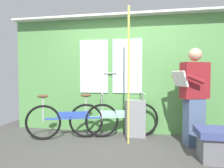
{
  "coord_description": "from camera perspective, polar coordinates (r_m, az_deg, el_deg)",
  "views": [
    {
      "loc": [
        0.54,
        -2.77,
        1.19
      ],
      "look_at": [
        -0.08,
        0.7,
        1.03
      ],
      "focal_mm": 31.15,
      "sensor_mm": 36.0,
      "label": 1
    }
  ],
  "objects": [
    {
      "name": "bench_seat_corner",
      "position": [
        3.17,
        29.82,
        -15.14
      ],
      "size": [
        0.7,
        0.44,
        0.45
      ],
      "color": "#3D477F",
      "rests_on": "ground_plane"
    },
    {
      "name": "handrail_pole",
      "position": [
        3.34,
        4.87,
        2.48
      ],
      "size": [
        0.04,
        0.04,
        2.36
      ],
      "primitive_type": "cylinder",
      "color": "#C6C14C",
      "rests_on": "ground_plane"
    },
    {
      "name": "ground_plane",
      "position": [
        3.07,
        -0.94,
        -20.56
      ],
      "size": [
        5.65,
        4.06,
        0.04
      ],
      "primitive_type": "cube",
      "color": "#474442"
    },
    {
      "name": "bicycle_leaning_behind",
      "position": [
        3.79,
        0.53,
        -10.16
      ],
      "size": [
        1.69,
        0.59,
        0.86
      ],
      "rotation": [
        0.0,
        0.0,
        0.25
      ],
      "color": "black",
      "rests_on": "ground_plane"
    },
    {
      "name": "train_door_wall",
      "position": [
        4.03,
        2.3,
        3.51
      ],
      "size": [
        4.65,
        0.28,
        2.4
      ],
      "color": "#56934C",
      "rests_on": "ground_plane"
    },
    {
      "name": "passenger_reading_newspaper",
      "position": [
        3.52,
        22.91,
        -2.88
      ],
      "size": [
        0.62,
        0.56,
        1.64
      ],
      "rotation": [
        0.0,
        0.0,
        3.56
      ],
      "color": "slate",
      "rests_on": "ground_plane"
    },
    {
      "name": "trash_bin_by_wall",
      "position": [
        3.88,
        6.96,
        -9.87
      ],
      "size": [
        0.39,
        0.28,
        0.7
      ],
      "primitive_type": "cube",
      "color": "gray",
      "rests_on": "ground_plane"
    },
    {
      "name": "bicycle_near_door",
      "position": [
        3.77,
        -11.49,
        -10.32
      ],
      "size": [
        1.66,
        0.67,
        0.86
      ],
      "rotation": [
        0.0,
        0.0,
        0.32
      ],
      "color": "black",
      "rests_on": "ground_plane"
    }
  ]
}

